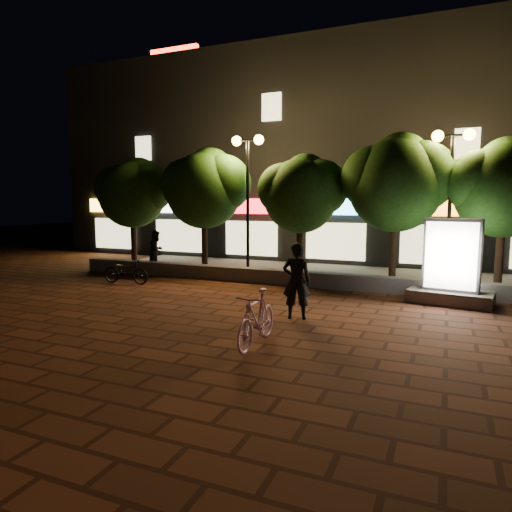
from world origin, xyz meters
The scene contains 16 objects.
ground centered at (0.00, 0.00, 0.00)m, with size 80.00×80.00×0.00m, color brown.
retaining_wall centered at (0.00, 4.00, 0.25)m, with size 16.00×0.45×0.50m, color slate.
sidewalk centered at (0.00, 6.50, 0.04)m, with size 16.00×5.00×0.08m, color slate.
building_block centered at (-0.01, 12.99, 5.00)m, with size 28.00×8.12×11.30m.
tree_far_left centered at (-6.95, 5.46, 3.29)m, with size 3.36×2.80×4.63m.
tree_left centered at (-3.45, 5.46, 3.44)m, with size 3.60×3.00×4.89m.
tree_mid centered at (0.55, 5.46, 3.22)m, with size 3.24×2.70×4.50m.
tree_right centered at (3.86, 5.46, 3.57)m, with size 3.72×3.10×5.07m.
tree_far_right centered at (7.05, 5.46, 3.37)m, with size 3.48×2.90×4.76m.
street_lamp_left centered at (-1.50, 5.20, 4.03)m, with size 1.26×0.36×5.18m.
street_lamp_right centered at (5.50, 5.20, 3.89)m, with size 1.26×0.36×4.98m.
ad_kiosk centered at (5.63, 3.13, 0.96)m, with size 2.35×1.44×2.39m.
scooter_pink centered at (2.09, -2.40, 0.56)m, with size 0.52×1.85×1.11m, color pink.
rider centered at (2.16, -0.10, 0.94)m, with size 0.68×0.45×1.87m, color black.
scooter_parked centered at (-4.70, 2.01, 0.45)m, with size 0.60×1.71×0.90m, color black.
pedestrian centered at (-5.27, 4.63, 0.87)m, with size 0.77×0.60×1.59m, color black.
Camera 1 is at (5.48, -10.41, 2.88)m, focal length 31.69 mm.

